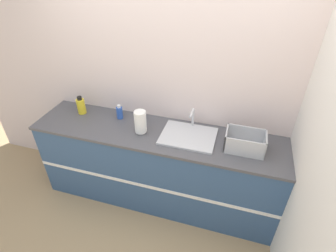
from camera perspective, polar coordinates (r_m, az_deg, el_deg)
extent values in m
plane|color=tan|center=(3.09, -3.91, -18.74)|extent=(12.00, 12.00, 0.00)
cube|color=silver|center=(2.70, -0.46, 8.77)|extent=(4.95, 0.06, 2.60)
cube|color=silver|center=(2.39, 28.39, 0.51)|extent=(0.06, 2.58, 2.60)
cube|color=#33517A|center=(2.93, -2.28, -9.03)|extent=(2.55, 0.58, 0.91)
cube|color=white|center=(2.74, -4.26, -12.99)|extent=(2.55, 0.01, 0.04)
cube|color=#4C4C51|center=(2.63, -2.51, -1.61)|extent=(2.57, 0.61, 0.03)
cube|color=silver|center=(2.56, 4.45, -2.19)|extent=(0.53, 0.41, 0.02)
cylinder|color=silver|center=(2.65, 5.46, 1.91)|extent=(0.02, 0.02, 0.19)
cylinder|color=silver|center=(2.53, 5.21, 2.81)|extent=(0.02, 0.15, 0.02)
cylinder|color=#4C4C51|center=(2.63, -5.88, -1.24)|extent=(0.09, 0.09, 0.01)
cylinder|color=white|center=(2.56, -6.04, 0.91)|extent=(0.12, 0.12, 0.23)
cube|color=#B7BABF|center=(2.51, 16.11, -4.67)|extent=(0.35, 0.23, 0.01)
cube|color=#B7BABF|center=(2.37, 16.29, -4.67)|extent=(0.35, 0.01, 0.16)
cube|color=#B7BABF|center=(2.54, 16.57, -1.63)|extent=(0.35, 0.01, 0.16)
cube|color=#B7BABF|center=(2.45, 12.49, -2.44)|extent=(0.01, 0.23, 0.16)
cube|color=#B7BABF|center=(2.47, 20.36, -3.73)|extent=(0.01, 0.23, 0.16)
cylinder|color=#2D56B7|center=(2.85, -10.49, 2.86)|extent=(0.07, 0.07, 0.13)
cylinder|color=silver|center=(2.81, -10.66, 4.24)|extent=(0.04, 0.04, 0.03)
cylinder|color=yellow|center=(3.04, -18.38, 4.09)|extent=(0.09, 0.09, 0.17)
cylinder|color=black|center=(2.99, -18.73, 5.76)|extent=(0.05, 0.05, 0.04)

